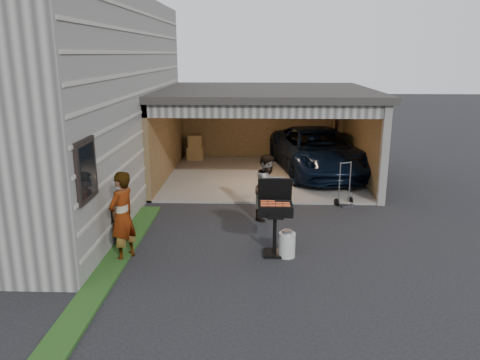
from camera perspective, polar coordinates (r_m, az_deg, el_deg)
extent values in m
plane|color=black|center=(9.54, -1.25, -9.47)|extent=(80.00, 80.00, 0.00)
cube|color=#474744|center=(14.28, -25.44, 8.81)|extent=(7.00, 11.00, 5.50)
cube|color=#193814|center=(9.04, -16.30, -11.36)|extent=(0.50, 8.00, 0.06)
cube|color=#605E59|center=(15.66, 2.83, 0.57)|extent=(6.50, 6.00, 0.06)
cube|color=#453520|center=(18.27, 2.76, 6.90)|extent=(6.50, 0.15, 2.70)
cube|color=#453520|center=(15.75, 14.56, 5.10)|extent=(0.15, 6.00, 2.70)
cube|color=#453520|center=(15.66, -8.86, 5.34)|extent=(0.15, 6.00, 2.70)
cube|color=#2D2B28|center=(15.20, 2.96, 10.72)|extent=(6.80, 6.30, 0.20)
cube|color=#474744|center=(12.32, 3.15, 8.37)|extent=(6.50, 0.16, 0.36)
cube|color=beige|center=(13.52, 3.06, 9.40)|extent=(6.00, 2.40, 0.06)
cube|color=#474744|center=(12.93, 17.18, 2.78)|extent=(0.20, 0.18, 2.70)
cube|color=brown|center=(17.88, -5.46, 3.28)|extent=(0.60, 0.50, 0.50)
cube|color=brown|center=(17.79, -5.50, 4.78)|extent=(0.50, 0.45, 0.45)
cube|color=brown|center=(17.83, 10.66, 3.22)|extent=(0.55, 0.50, 0.60)
cube|color=#51311B|center=(18.29, 11.08, 6.17)|extent=(0.24, 0.43, 2.20)
imported|color=black|center=(16.02, 9.44, 3.34)|extent=(3.26, 5.68, 1.49)
imported|color=#A5B2D0|center=(9.45, -14.17, -4.30)|extent=(0.66, 0.77, 1.80)
imported|color=#4E2D1E|center=(11.50, 3.38, -0.83)|extent=(0.86, 0.96, 1.62)
cube|color=black|center=(9.70, 4.20, -8.89)|extent=(0.44, 0.44, 0.05)
cylinder|color=black|center=(9.53, 4.25, -6.44)|extent=(0.07, 0.07, 0.88)
cube|color=black|center=(9.36, 4.31, -3.57)|extent=(0.69, 0.48, 0.21)
cube|color=#59595B|center=(9.33, 4.32, -3.05)|extent=(0.63, 0.42, 0.02)
cube|color=black|center=(9.55, 4.28, -1.13)|extent=(0.69, 0.13, 0.48)
cylinder|color=beige|center=(9.54, 5.74, -7.86)|extent=(0.41, 0.41, 0.51)
cube|color=#51311B|center=(10.56, -14.13, -4.49)|extent=(0.25, 0.91, 1.01)
cube|color=slate|center=(12.92, 12.83, -3.04)|extent=(0.46, 0.39, 0.04)
cylinder|color=black|center=(12.87, 11.70, -2.67)|extent=(0.12, 0.20, 0.20)
cylinder|color=black|center=(13.12, 13.31, -2.42)|extent=(0.12, 0.20, 0.20)
cylinder|color=slate|center=(12.76, 12.03, -0.44)|extent=(0.03, 0.03, 1.17)
cylinder|color=slate|center=(12.95, 13.25, -0.29)|extent=(0.03, 0.03, 1.17)
cylinder|color=slate|center=(12.72, 12.79, 2.06)|extent=(0.32, 0.17, 0.03)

